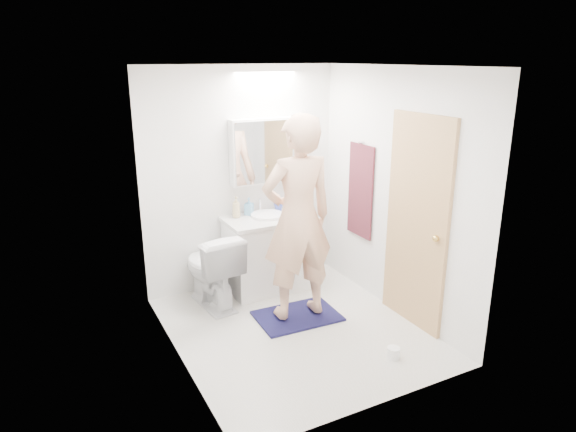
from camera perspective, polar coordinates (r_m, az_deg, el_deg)
floor at (r=4.98m, az=0.83°, el=-12.46°), size 2.50×2.50×0.00m
ceiling at (r=4.33m, az=0.98°, el=16.32°), size 2.50×2.50×0.00m
wall_back at (r=5.61m, az=-5.18°, el=4.10°), size 2.50×0.00×2.50m
wall_front at (r=3.52m, az=10.62°, el=-4.23°), size 2.50×0.00×2.50m
wall_left at (r=4.13m, az=-12.67°, el=-1.12°), size 0.00×2.50×2.50m
wall_right at (r=5.11m, az=11.84°, el=2.48°), size 0.00×2.50×2.50m
vanity_cabinet at (r=5.67m, az=-2.12°, el=-4.28°), size 0.90×0.55×0.78m
countertop at (r=5.53m, az=-2.17°, el=-0.32°), size 0.95×0.58×0.04m
sink_basin at (r=5.55m, az=-2.30°, el=0.10°), size 0.36×0.36×0.03m
faucet at (r=5.69m, az=-3.13°, el=1.23°), size 0.02×0.02×0.16m
medicine_cabinet at (r=5.60m, az=-2.11°, el=7.27°), size 0.88×0.14×0.70m
mirror_panel at (r=5.53m, az=-1.77°, el=7.15°), size 0.84×0.01×0.66m
toilet at (r=5.32m, az=-8.52°, el=-5.83°), size 0.53×0.83×0.80m
bath_rug at (r=5.19m, az=1.03°, el=-11.03°), size 0.82×0.58×0.02m
person at (r=4.79m, az=1.10°, el=-0.29°), size 0.73×0.50×1.96m
door at (r=4.90m, az=14.08°, el=-0.76°), size 0.04×0.80×2.00m
door_knob at (r=4.68m, az=16.07°, el=-2.42°), size 0.06×0.06×0.06m
towel at (r=5.54m, az=8.04°, el=2.77°), size 0.02×0.42×1.00m
towel_hook at (r=5.43m, az=8.16°, el=8.08°), size 0.07×0.02×0.02m
soap_bottle_a at (r=5.51m, az=-5.77°, el=0.98°), size 0.10×0.10×0.23m
soap_bottle_b at (r=5.60m, az=-4.35°, el=1.07°), size 0.12×0.12×0.19m
toothbrush_cup at (r=5.73m, az=-1.06°, el=1.05°), size 0.14×0.14×0.10m
toilet_paper_roll at (r=4.63m, az=11.61°, el=-14.65°), size 0.11×0.11×0.10m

